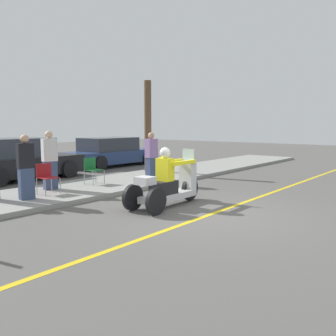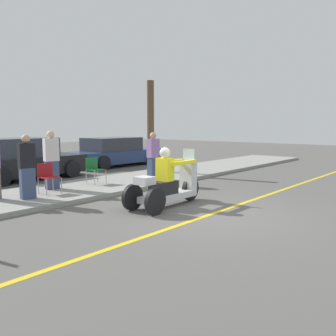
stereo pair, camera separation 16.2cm
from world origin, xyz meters
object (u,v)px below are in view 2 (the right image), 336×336
Objects in this scene: parked_car_lot_far at (115,152)px; spectator_end_of_line at (51,161)px; parked_car_lot_center at (24,160)px; spectator_mid_group at (27,168)px; tree_trunk at (151,126)px; motorcycle_trike at (168,185)px; folding_chair_curbside at (94,168)px; spectator_with_child at (153,158)px; folding_chair_set_back at (48,175)px.

spectator_end_of_line is at bearing -147.30° from parked_car_lot_far.
spectator_mid_group is at bearing -118.45° from parked_car_lot_center.
tree_trunk is at bearing -32.25° from parked_car_lot_center.
parked_car_lot_center is (0.90, 3.13, -0.23)m from spectator_end_of_line.
folding_chair_curbside is (0.61, 3.54, 0.11)m from motorcycle_trike.
spectator_end_of_line is at bearing 102.08° from motorcycle_trike.
motorcycle_trike is 1.50× the size of spectator_with_child.
parked_car_lot_far is (6.42, 4.33, 0.03)m from folding_chair_set_back.
tree_trunk is (6.15, 1.36, 1.00)m from spectator_mid_group.
folding_chair_curbside is 1.00× the size of folding_chair_set_back.
folding_chair_curbside is at bearing -167.74° from tree_trunk.
parked_car_lot_far is 1.31× the size of tree_trunk.
spectator_mid_group is at bearing -167.31° from folding_chair_curbside.
tree_trunk reaches higher than parked_car_lot_center.
motorcycle_trike is 3.45m from folding_chair_set_back.
spectator_end_of_line reaches higher than folding_chair_curbside.
folding_chair_curbside is 0.23× the size of tree_trunk.
parked_car_lot_far is (7.17, 4.59, -0.25)m from spectator_mid_group.
spectator_end_of_line reaches higher than folding_chair_set_back.
spectator_end_of_line is 1.46m from folding_chair_curbside.
tree_trunk is (4.94, 0.58, 0.97)m from spectator_end_of_line.
motorcycle_trike is at bearing -133.86° from tree_trunk.
parked_car_lot_center is at bearing 98.75° from folding_chair_curbside.
spectator_mid_group is 0.35× the size of parked_car_lot_far.
spectator_mid_group reaches higher than spectator_with_child.
parked_car_lot_far is at bearing 41.39° from folding_chair_curbside.
parked_car_lot_far is at bearing 72.59° from tree_trunk.
spectator_end_of_line is at bearing 172.67° from folding_chair_curbside.
parked_car_lot_center is (1.37, 3.64, 0.08)m from folding_chair_set_back.
tree_trunk is at bearing 43.78° from spectator_with_child.
spectator_mid_group is at bearing 124.31° from motorcycle_trike.
spectator_mid_group is 8.52m from parked_car_lot_far.
tree_trunk reaches higher than parked_car_lot_far.
motorcycle_trike is 6.86m from parked_car_lot_center.
folding_chair_curbside is 6.05m from parked_car_lot_far.
spectator_end_of_line is 2.07× the size of folding_chair_curbside.
spectator_with_child is 0.99× the size of spectator_mid_group.
spectator_mid_group is at bearing -147.56° from spectator_end_of_line.
spectator_with_child is 3.28m from spectator_end_of_line.
spectator_with_child reaches higher than folding_chair_curbside.
parked_car_lot_center is (2.12, 3.90, -0.20)m from spectator_mid_group.
spectator_end_of_line is 0.36× the size of parked_car_lot_far.
parked_car_lot_center is at bearing 115.99° from spectator_with_child.
motorcycle_trike is at bearing -124.35° from parked_car_lot_far.
parked_car_lot_center is at bearing 147.75° from tree_trunk.
spectator_with_child is at bearing -22.25° from spectator_end_of_line.
spectator_end_of_line is 0.76m from folding_chair_set_back.
spectator_end_of_line is at bearing -106.04° from parked_car_lot_center.
spectator_with_child is 5.85m from parked_car_lot_far.
motorcycle_trike reaches higher than parked_car_lot_far.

